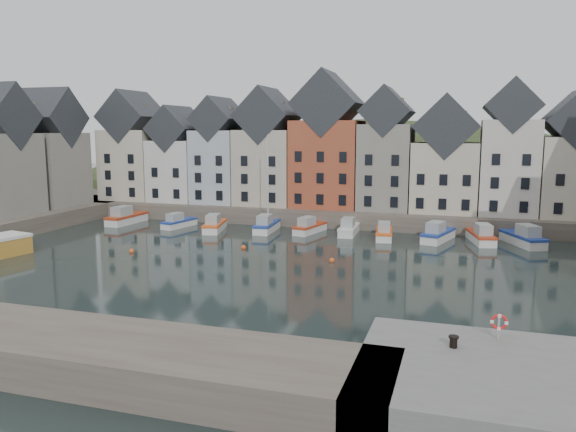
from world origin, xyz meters
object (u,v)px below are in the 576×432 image
at_px(boat_d, 266,225).
at_px(life_ring_post, 499,323).
at_px(boat_a, 126,218).
at_px(mooring_bollard, 454,341).

distance_m(boat_d, life_ring_post, 42.24).
distance_m(boat_a, life_ring_post, 55.68).
relative_size(mooring_bollard, life_ring_post, 0.43).
height_order(boat_a, boat_d, boat_d).
distance_m(mooring_bollard, life_ring_post, 2.74).
relative_size(boat_d, mooring_bollard, 21.07).
height_order(boat_a, mooring_bollard, mooring_bollard).
bearing_deg(mooring_bollard, life_ring_post, 39.25).
relative_size(boat_d, life_ring_post, 9.08).
xyz_separation_m(mooring_bollard, life_ring_post, (2.08, 1.70, 0.55)).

